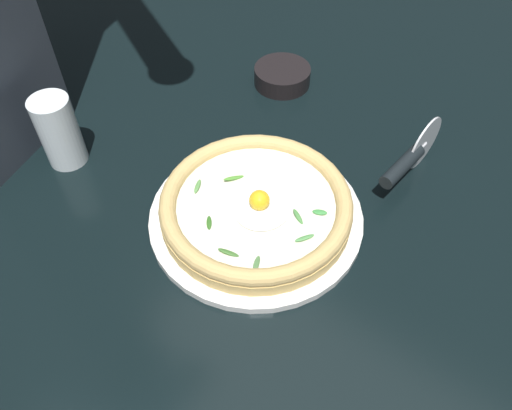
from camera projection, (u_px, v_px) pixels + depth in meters
The scene contains 6 objects.
ground_plane at pixel (269, 203), 0.78m from camera, with size 2.40×2.40×0.03m, color black.
pizza_plate at pixel (256, 217), 0.73m from camera, with size 0.31×0.31×0.01m, color white.
pizza at pixel (256, 206), 0.71m from camera, with size 0.27×0.27×0.05m.
side_bowl at pixel (282, 76), 0.94m from camera, with size 0.10×0.10×0.03m, color black.
pizza_cutter at pixel (410, 158), 0.76m from camera, with size 0.16×0.03×0.09m.
drinking_glass at pixel (61, 135), 0.78m from camera, with size 0.06×0.06×0.12m.
Camera 1 is at (0.42, 0.29, 0.57)m, focal length 35.55 mm.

